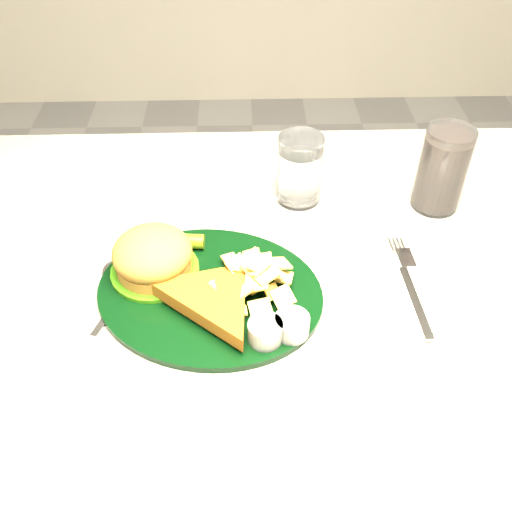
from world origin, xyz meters
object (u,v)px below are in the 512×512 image
Objects in this scene: dinner_plate at (209,277)px; fork_napkin at (414,296)px; table at (274,424)px; water_glass at (300,169)px; cola_glass at (442,169)px.

dinner_plate is 0.27m from fork_napkin.
water_glass reaches higher than table.
cola_glass is at bearing 32.30° from table.
cola_glass reaches higher than dinner_plate.
cola_glass is at bearing 43.16° from dinner_plate.
water_glass is at bearing 77.56° from table.
table is 0.42m from dinner_plate.
table is 0.42m from fork_napkin.
dinner_plate is 2.72× the size of water_glass.
table is at bearing 31.23° from dinner_plate.
table is 8.86× the size of cola_glass.
table is 3.94× the size of dinner_plate.
dinner_plate is 0.26m from water_glass.
fork_napkin is at bearing -111.42° from cola_glass.
dinner_plate is (-0.10, -0.03, 0.41)m from table.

